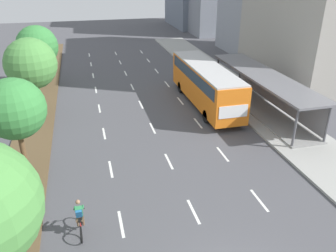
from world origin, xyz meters
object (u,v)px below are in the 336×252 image
(cyclist, at_px, (80,219))
(median_tree_third, at_px, (31,64))
(median_tree_fourth, at_px, (37,46))
(median_tree_second, at_px, (14,109))
(bus_shelter, at_px, (265,88))
(bus, at_px, (206,81))

(cyclist, height_order, median_tree_third, median_tree_third)
(cyclist, bearing_deg, median_tree_fourth, 98.24)
(median_tree_second, bearing_deg, cyclist, -62.01)
(bus_shelter, distance_m, median_tree_second, 18.61)
(cyclist, bearing_deg, median_tree_second, 117.99)
(bus_shelter, height_order, bus, bus)
(median_tree_third, bearing_deg, median_tree_fourth, 92.34)
(cyclist, relative_size, median_tree_third, 0.30)
(cyclist, height_order, median_tree_second, median_tree_second)
(bus, bearing_deg, cyclist, -128.65)
(median_tree_third, bearing_deg, median_tree_second, -89.92)
(cyclist, xyz_separation_m, median_tree_second, (-2.80, 5.27, 3.32))
(bus_shelter, relative_size, median_tree_fourth, 2.44)
(bus, xyz_separation_m, median_tree_third, (-13.32, 0.36, 2.26))
(bus, bearing_deg, median_tree_second, -149.40)
(median_tree_second, height_order, median_tree_third, median_tree_third)
(bus_shelter, bearing_deg, cyclist, -143.58)
(median_tree_third, bearing_deg, bus, -1.55)
(median_tree_second, bearing_deg, bus, 30.60)
(cyclist, bearing_deg, bus, 51.35)
(bus, relative_size, cyclist, 6.20)
(median_tree_second, bearing_deg, median_tree_third, 90.08)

